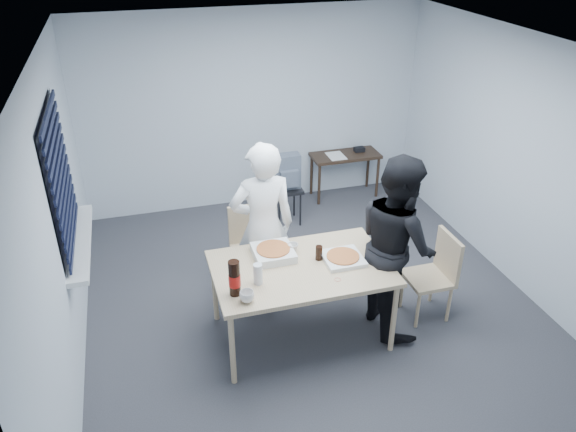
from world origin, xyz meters
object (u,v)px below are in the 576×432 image
object	(u,v)px
chair_far	(250,241)
person_black	(397,244)
dining_table	(301,272)
backpack	(287,172)
mug_a	(247,296)
soda_bottle	(235,279)
chair_right	(437,270)
stool	(287,195)
side_table	(345,159)
mug_b	(293,248)
person_white	(263,227)

from	to	relation	value
chair_far	person_black	size ratio (longest dim) A/B	0.50
dining_table	backpack	world-z (taller)	backpack
mug_a	chair_far	bearing A→B (deg)	76.54
chair_far	dining_table	bearing A→B (deg)	-75.58
mug_a	soda_bottle	xyz separation A→B (m)	(-0.07, 0.12, 0.11)
person_black	backpack	distance (m)	2.24
chair_right	mug_a	distance (m)	2.01
dining_table	stool	xyz separation A→B (m)	(0.49, 2.16, -0.33)
side_table	mug_b	distance (m)	2.87
stool	mug_a	distance (m)	2.78
chair_right	soda_bottle	bearing A→B (deg)	-174.69
soda_bottle	mug_a	bearing A→B (deg)	-59.15
mug_a	soda_bottle	size ratio (longest dim) A/B	0.38
chair_far	person_white	bearing A→B (deg)	-82.67
chair_right	backpack	size ratio (longest dim) A/B	1.97
chair_right	person_white	xyz separation A→B (m)	(-1.58, 0.66, 0.37)
person_black	stool	world-z (taller)	person_black
chair_far	backpack	size ratio (longest dim) A/B	1.97
dining_table	mug_b	bearing A→B (deg)	91.28
person_white	stool	bearing A→B (deg)	-113.90
person_black	backpack	bearing A→B (deg)	11.00
mug_b	backpack	bearing A→B (deg)	75.52
backpack	soda_bottle	xyz separation A→B (m)	(-1.14, -2.39, 0.22)
side_table	backpack	xyz separation A→B (m)	(-1.00, -0.54, 0.17)
chair_far	person_white	distance (m)	0.54
chair_right	backpack	xyz separation A→B (m)	(-0.89, 2.20, 0.20)
dining_table	chair_right	world-z (taller)	chair_right
person_white	stool	size ratio (longest dim) A/B	3.56
stool	backpack	world-z (taller)	backpack
soda_bottle	mug_b	bearing A→B (deg)	36.98
chair_right	soda_bottle	world-z (taller)	soda_bottle
person_black	mug_b	distance (m)	0.96
chair_right	stool	world-z (taller)	chair_right
mug_a	mug_b	distance (m)	0.84
person_black	mug_b	bearing A→B (deg)	72.40
chair_far	side_table	size ratio (longest dim) A/B	0.94
chair_right	soda_bottle	xyz separation A→B (m)	(-2.03, -0.19, 0.42)
dining_table	side_table	world-z (taller)	dining_table
person_white	backpack	xyz separation A→B (m)	(0.69, 1.55, -0.17)
mug_b	side_table	bearing A→B (deg)	58.70
person_black	side_table	world-z (taller)	person_black
mug_a	mug_b	world-z (taller)	mug_a
backpack	mug_b	world-z (taller)	backpack
chair_far	side_table	bearing A→B (deg)	44.39
person_white	person_black	distance (m)	1.29
dining_table	person_white	xyz separation A→B (m)	(-0.21, 0.61, 0.16)
backpack	mug_a	world-z (taller)	backpack
backpack	mug_a	xyz separation A→B (m)	(-1.07, -2.51, 0.11)
stool	mug_b	distance (m)	2.03
mug_a	stool	bearing A→B (deg)	67.14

